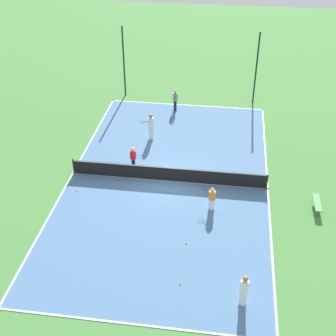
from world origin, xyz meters
The scene contains 14 objects.
ground_plane centered at (0.00, 0.00, 0.00)m, with size 80.00×80.00×0.00m, color #47843D.
court_surface centered at (0.00, 0.00, 0.01)m, with size 11.48×20.29×0.02m.
tennis_net centered at (0.00, 0.00, 0.52)m, with size 11.28×0.10×0.98m.
bench centered at (8.15, -1.47, 0.39)m, with size 0.36×1.55×0.45m.
player_far_white centered at (-1.79, 4.62, 1.09)m, with size 0.95×0.81×1.83m.
player_near_white centered at (4.31, -8.49, 0.95)m, with size 0.49×0.49×1.63m.
player_baseline_gray centered at (-0.74, 9.12, 0.94)m, with size 0.50×0.98×1.60m.
player_coach_red centered at (-2.21, 0.92, 0.87)m, with size 0.41×0.41×1.50m.
player_center_orange centered at (2.63, -2.30, 0.80)m, with size 0.91×0.87×1.38m.
tennis_ball_midcourt centered at (1.60, -5.14, 0.06)m, with size 0.07×0.07×0.07m, color #CCE033.
tennis_ball_left_sideline centered at (1.62, -7.73, 0.06)m, with size 0.07×0.07×0.07m, color #CCE033.
tennis_ball_right_alley centered at (-4.92, -1.71, 0.06)m, with size 0.07×0.07×0.07m, color #CCE033.
fence_post_back_left centered at (-4.97, 11.31, 2.73)m, with size 0.12×0.12×5.45m.
fence_post_back_right centered at (4.97, 11.31, 2.73)m, with size 0.12×0.12×5.45m.
Camera 1 is at (3.06, -21.92, 15.50)m, focal length 50.00 mm.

